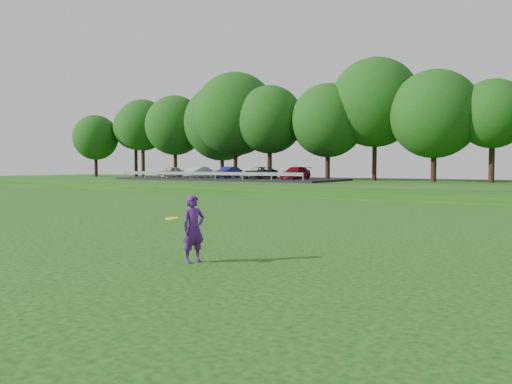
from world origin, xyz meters
The scene contains 6 objects.
ground centered at (0.00, 0.00, 0.00)m, with size 140.00×140.00×0.00m, color #0B3E0C.
berm centered at (0.00, 34.00, 0.30)m, with size 130.00×30.00×0.60m, color #0B3E0C.
walking_path centered at (0.00, 20.00, 0.02)m, with size 130.00×1.60×0.04m, color gray.
treeline centered at (0.00, 38.00, 8.10)m, with size 104.00×7.00×15.00m, color #1D4610, non-canonical shape.
parking_lot centered at (-23.51, 32.81, 1.03)m, with size 24.00×9.00×1.38m.
woman centered at (-0.09, -1.08, 0.72)m, with size 0.56×0.91×1.44m.
Camera 1 is at (6.74, -9.21, 2.06)m, focal length 35.00 mm.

